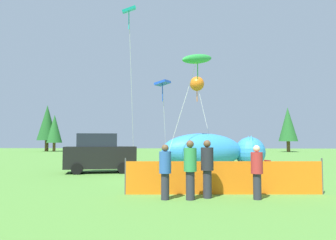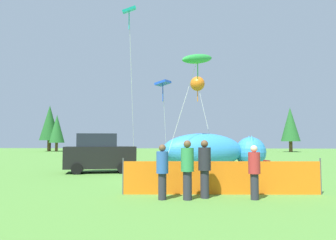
# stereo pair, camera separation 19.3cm
# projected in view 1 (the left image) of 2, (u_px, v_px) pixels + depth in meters

# --- Properties ---
(ground_plane) EXTENTS (120.00, 120.00, 0.00)m
(ground_plane) POSITION_uv_depth(u_px,v_px,m) (183.00, 179.00, 15.85)
(ground_plane) COLOR #548C38
(parked_car) EXTENTS (4.37, 2.67, 2.28)m
(parked_car) POSITION_uv_depth(u_px,v_px,m) (100.00, 154.00, 19.17)
(parked_car) COLOR black
(parked_car) RESTS_ON ground
(folding_chair) EXTENTS (0.70, 0.70, 0.96)m
(folding_chair) POSITION_uv_depth(u_px,v_px,m) (270.00, 168.00, 15.47)
(folding_chair) COLOR maroon
(folding_chair) RESTS_ON ground
(inflatable_cat) EXTENTS (7.44, 3.93, 2.35)m
(inflatable_cat) POSITION_uv_depth(u_px,v_px,m) (212.00, 152.00, 22.16)
(inflatable_cat) COLOR #338CD8
(inflatable_cat) RESTS_ON ground
(safety_fence) EXTENTS (6.96, 0.45, 1.27)m
(safety_fence) POSITION_uv_depth(u_px,v_px,m) (224.00, 178.00, 11.47)
(safety_fence) COLOR orange
(safety_fence) RESTS_ON ground
(spectator_in_green_shirt) EXTENTS (0.41, 0.41, 1.89)m
(spectator_in_green_shirt) POSITION_uv_depth(u_px,v_px,m) (190.00, 167.00, 10.44)
(spectator_in_green_shirt) COLOR #2D2D38
(spectator_in_green_shirt) RESTS_ON ground
(spectator_in_yellow_shirt) EXTENTS (0.38, 0.38, 1.73)m
(spectator_in_yellow_shirt) POSITION_uv_depth(u_px,v_px,m) (257.00, 170.00, 10.49)
(spectator_in_yellow_shirt) COLOR #2D2D38
(spectator_in_yellow_shirt) RESTS_ON ground
(spectator_in_blue_shirt) EXTENTS (0.41, 0.41, 1.90)m
(spectator_in_blue_shirt) POSITION_uv_depth(u_px,v_px,m) (207.00, 166.00, 10.76)
(spectator_in_blue_shirt) COLOR #2D2D38
(spectator_in_blue_shirt) RESTS_ON ground
(spectator_in_white_shirt) EXTENTS (0.38, 0.38, 1.76)m
(spectator_in_white_shirt) POSITION_uv_depth(u_px,v_px,m) (165.00, 169.00, 10.46)
(spectator_in_white_shirt) COLOR #2D2D38
(spectator_in_white_shirt) RESTS_ON ground
(kite_green_fish) EXTENTS (3.36, 2.90, 7.74)m
(kite_green_fish) POSITION_uv_depth(u_px,v_px,m) (197.00, 59.00, 20.76)
(kite_green_fish) COLOR silver
(kite_green_fish) RESTS_ON ground
(kite_orange_flower) EXTENTS (1.80, 2.07, 6.53)m
(kite_orange_flower) POSITION_uv_depth(u_px,v_px,m) (197.00, 84.00, 23.83)
(kite_orange_flower) COLOR silver
(kite_orange_flower) RESTS_ON ground
(kite_blue_box) EXTENTS (1.20, 1.32, 6.09)m
(kite_blue_box) POSITION_uv_depth(u_px,v_px,m) (163.00, 84.00, 22.95)
(kite_blue_box) COLOR silver
(kite_blue_box) RESTS_ON ground
(kite_teal_diamond) EXTENTS (1.03, 2.23, 10.69)m
(kite_teal_diamond) POSITION_uv_depth(u_px,v_px,m) (129.00, 14.00, 21.21)
(kite_teal_diamond) COLOR silver
(kite_teal_diamond) RESTS_ON ground
(horizon_tree_east) EXTENTS (3.31, 3.31, 7.90)m
(horizon_tree_east) POSITION_uv_depth(u_px,v_px,m) (47.00, 123.00, 55.82)
(horizon_tree_east) COLOR brown
(horizon_tree_east) RESTS_ON ground
(horizon_tree_west) EXTENTS (2.59, 2.59, 6.19)m
(horizon_tree_west) POSITION_uv_depth(u_px,v_px,m) (54.00, 129.00, 55.10)
(horizon_tree_west) COLOR brown
(horizon_tree_west) RESTS_ON ground
(horizon_tree_mid) EXTENTS (3.03, 3.03, 7.22)m
(horizon_tree_mid) POSITION_uv_depth(u_px,v_px,m) (288.00, 125.00, 53.08)
(horizon_tree_mid) COLOR brown
(horizon_tree_mid) RESTS_ON ground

